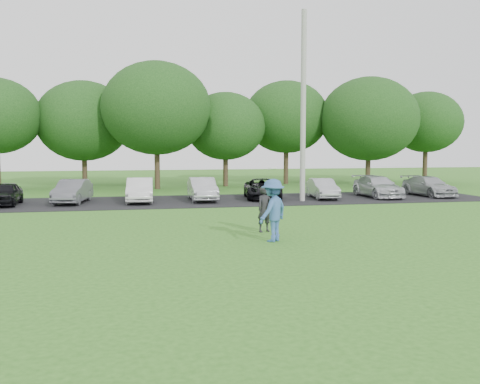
# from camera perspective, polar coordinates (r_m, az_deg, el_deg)

# --- Properties ---
(ground) EXTENTS (100.00, 100.00, 0.00)m
(ground) POSITION_cam_1_polar(r_m,az_deg,el_deg) (16.05, 2.57, -5.70)
(ground) COLOR #2D641C
(ground) RESTS_ON ground
(parking_lot) EXTENTS (32.00, 6.50, 0.03)m
(parking_lot) POSITION_cam_1_polar(r_m,az_deg,el_deg) (28.70, -3.88, -0.93)
(parking_lot) COLOR black
(parking_lot) RESTS_ON ground
(utility_pole) EXTENTS (0.28, 0.28, 9.98)m
(utility_pole) POSITION_cam_1_polar(r_m,az_deg,el_deg) (28.55, 6.76, 9.01)
(utility_pole) COLOR #A1A09C
(utility_pole) RESTS_ON ground
(frisbee_player) EXTENTS (1.41, 1.39, 2.31)m
(frisbee_player) POSITION_cam_1_polar(r_m,az_deg,el_deg) (16.58, 3.51, -1.95)
(frisbee_player) COLOR #365D99
(frisbee_player) RESTS_ON ground
(camera_bystander) EXTENTS (0.67, 0.56, 1.58)m
(camera_bystander) POSITION_cam_1_polar(r_m,az_deg,el_deg) (18.39, 2.65, -1.83)
(camera_bystander) COLOR black
(camera_bystander) RESTS_ON ground
(parked_cars) EXTENTS (28.40, 4.51, 1.25)m
(parked_cars) POSITION_cam_1_polar(r_m,az_deg,el_deg) (28.69, -2.24, 0.28)
(parked_cars) COLOR black
(parked_cars) RESTS_ON parking_lot
(tree_row) EXTENTS (42.39, 9.85, 8.64)m
(tree_row) POSITION_cam_1_polar(r_m,az_deg,el_deg) (38.47, -3.70, 7.87)
(tree_row) COLOR #38281C
(tree_row) RESTS_ON ground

